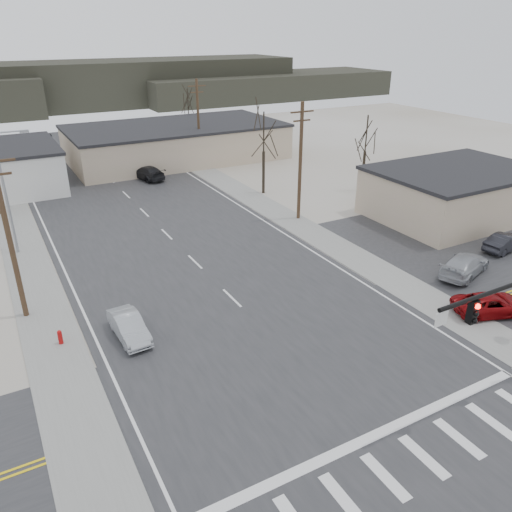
{
  "coord_description": "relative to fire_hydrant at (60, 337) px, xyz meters",
  "views": [
    {
      "loc": [
        -11.82,
        -16.53,
        15.48
      ],
      "look_at": [
        1.66,
        7.91,
        2.6
      ],
      "focal_mm": 35.0,
      "sensor_mm": 36.0,
      "label": 1
    }
  ],
  "objects": [
    {
      "name": "ground",
      "position": [
        10.2,
        -8.0,
        -0.45
      ],
      "size": [
        140.0,
        140.0,
        0.0
      ],
      "primitive_type": "plane",
      "color": "silver",
      "rests_on": "ground"
    },
    {
      "name": "main_road",
      "position": [
        10.2,
        7.0,
        -0.43
      ],
      "size": [
        18.0,
        110.0,
        0.05
      ],
      "primitive_type": "cube",
      "color": "#28292B",
      "rests_on": "ground"
    },
    {
      "name": "cross_road",
      "position": [
        10.2,
        -8.0,
        -0.43
      ],
      "size": [
        90.0,
        10.0,
        0.04
      ],
      "primitive_type": "cube",
      "color": "#28292B",
      "rests_on": "ground"
    },
    {
      "name": "parking_lot",
      "position": [
        30.2,
        -2.0,
        -0.44
      ],
      "size": [
        18.0,
        20.0,
        0.03
      ],
      "primitive_type": "cube",
      "color": "#28292B",
      "rests_on": "ground"
    },
    {
      "name": "sidewalk_left",
      "position": [
        -0.4,
        12.0,
        -0.42
      ],
      "size": [
        3.0,
        90.0,
        0.06
      ],
      "primitive_type": "cube",
      "color": "gray",
      "rests_on": "ground"
    },
    {
      "name": "sidewalk_right",
      "position": [
        20.8,
        12.0,
        -0.42
      ],
      "size": [
        3.0,
        90.0,
        0.06
      ],
      "primitive_type": "cube",
      "color": "gray",
      "rests_on": "ground"
    },
    {
      "name": "fire_hydrant",
      "position": [
        0.0,
        0.0,
        0.0
      ],
      "size": [
        0.24,
        0.24,
        0.87
      ],
      "color": "#A50C0C",
      "rests_on": "ground"
    },
    {
      "name": "building_right_far",
      "position": [
        20.2,
        36.0,
        1.7
      ],
      "size": [
        26.3,
        14.3,
        4.3
      ],
      "color": "tan",
      "rests_on": "ground"
    },
    {
      "name": "building_lot",
      "position": [
        34.2,
        4.0,
        1.71
      ],
      "size": [
        14.3,
        10.3,
        4.3
      ],
      "color": "tan",
      "rests_on": "ground"
    },
    {
      "name": "upole_left_b",
      "position": [
        -1.3,
        4.0,
        4.77
      ],
      "size": [
        2.2,
        0.3,
        10.0
      ],
      "color": "#432B1F",
      "rests_on": "ground"
    },
    {
      "name": "upole_right_a",
      "position": [
        21.7,
        10.0,
        4.77
      ],
      "size": [
        2.2,
        0.3,
        10.0
      ],
      "color": "#432B1F",
      "rests_on": "ground"
    },
    {
      "name": "upole_right_b",
      "position": [
        21.7,
        32.0,
        4.77
      ],
      "size": [
        2.2,
        0.3,
        10.0
      ],
      "color": "#432B1F",
      "rests_on": "ground"
    },
    {
      "name": "streetlight_main",
      "position": [
        -0.6,
        14.0,
        4.64
      ],
      "size": [
        2.4,
        0.25,
        9.0
      ],
      "color": "gray",
      "rests_on": "ground"
    },
    {
      "name": "tree_right_mid",
      "position": [
        22.7,
        18.0,
        5.48
      ],
      "size": [
        3.74,
        3.74,
        8.33
      ],
      "color": "#2B231A",
      "rests_on": "ground"
    },
    {
      "name": "tree_right_far",
      "position": [
        25.2,
        44.0,
        5.13
      ],
      "size": [
        3.52,
        3.52,
        7.84
      ],
      "color": "#2B231A",
      "rests_on": "ground"
    },
    {
      "name": "tree_lot",
      "position": [
        32.2,
        14.0,
        5.13
      ],
      "size": [
        3.52,
        3.52,
        7.84
      ],
      "color": "#2B231A",
      "rests_on": "ground"
    },
    {
      "name": "hill_center",
      "position": [
        25.2,
        88.0,
        4.05
      ],
      "size": [
        80.0,
        18.0,
        9.0
      ],
      "primitive_type": "cube",
      "color": "#333026",
      "rests_on": "ground"
    },
    {
      "name": "hill_right",
      "position": [
        60.2,
        82.0,
        2.3
      ],
      "size": [
        60.0,
        18.0,
        5.5
      ],
      "primitive_type": "cube",
      "color": "#333026",
      "rests_on": "ground"
    },
    {
      "name": "sedan_crossing",
      "position": [
        3.41,
        -1.13,
        0.24
      ],
      "size": [
        1.55,
        3.97,
        1.29
      ],
      "primitive_type": "imported",
      "rotation": [
        0.0,
        0.0,
        0.05
      ],
      "color": "#9A9EA4",
      "rests_on": "main_road"
    },
    {
      "name": "car_far_a",
      "position": [
        13.87,
        28.48,
        0.32
      ],
      "size": [
        3.16,
        5.34,
        1.45
      ],
      "primitive_type": "imported",
      "rotation": [
        0.0,
        0.0,
        3.38
      ],
      "color": "black",
      "rests_on": "main_road"
    },
    {
      "name": "car_far_b",
      "position": [
        6.24,
        53.17,
        0.37
      ],
      "size": [
        3.49,
        4.91,
        1.55
      ],
      "primitive_type": "imported",
      "rotation": [
        0.0,
        0.0,
        -0.41
      ],
      "color": "black",
      "rests_on": "main_road"
    },
    {
      "name": "car_parked_red",
      "position": [
        22.71,
        -9.0,
        0.2
      ],
      "size": [
        4.92,
        3.51,
        1.24
      ],
      "primitive_type": "imported",
      "rotation": [
        0.0,
        0.0,
        1.21
      ],
      "color": "#750608",
      "rests_on": "parking_lot"
    },
    {
      "name": "car_parked_dark_b",
      "position": [
        31.53,
        -3.4,
        0.25
      ],
      "size": [
        4.17,
        1.85,
        1.33
      ],
      "primitive_type": "imported",
      "rotation": [
        0.0,
        0.0,
        1.68
      ],
      "color": "black",
      "rests_on": "parking_lot"
    },
    {
      "name": "car_parked_silver",
      "position": [
        25.51,
        -4.69,
        0.3
      ],
      "size": [
        5.33,
        3.52,
        1.43
      ],
      "primitive_type": "imported",
      "rotation": [
        0.0,
        0.0,
        1.9
      ],
      "color": "#94989E",
      "rests_on": "parking_lot"
    }
  ]
}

